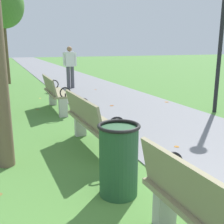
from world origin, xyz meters
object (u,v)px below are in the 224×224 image
at_px(tree_5, 2,5).
at_px(pedestrian_walking, 70,65).
at_px(park_bench_2, 90,121).
at_px(park_bench_3, 55,92).
at_px(trash_bin, 119,160).
at_px(lamp_post, 223,18).

distance_m(tree_5, pedestrian_walking, 4.03).
height_order(park_bench_2, pedestrian_walking, pedestrian_walking).
relative_size(park_bench_3, trash_bin, 1.91).
height_order(park_bench_3, pedestrian_walking, pedestrian_walking).
relative_size(pedestrian_walking, trash_bin, 1.93).
bearing_deg(lamp_post, trash_bin, -144.98).
height_order(pedestrian_walking, lamp_post, lamp_post).
distance_m(park_bench_3, trash_bin, 4.48).
distance_m(park_bench_2, lamp_post, 4.37).
relative_size(tree_5, lamp_post, 1.24).
bearing_deg(tree_5, pedestrian_walking, -46.91).
xyz_separation_m(pedestrian_walking, lamp_post, (2.47, -5.32, 1.38)).
relative_size(tree_5, pedestrian_walking, 2.66).
distance_m(park_bench_3, tree_5, 6.66).
bearing_deg(park_bench_3, pedestrian_walking, 70.05).
xyz_separation_m(park_bench_3, pedestrian_walking, (1.30, 3.59, 0.44)).
xyz_separation_m(park_bench_3, tree_5, (-0.91, 5.96, 2.84)).
distance_m(tree_5, trash_bin, 10.86).
xyz_separation_m(tree_5, lamp_post, (4.68, -7.69, -1.02)).
relative_size(park_bench_2, pedestrian_walking, 1.00).
xyz_separation_m(park_bench_2, park_bench_3, (-0.00, 3.00, 0.00)).
bearing_deg(trash_bin, pedestrian_walking, 79.81).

